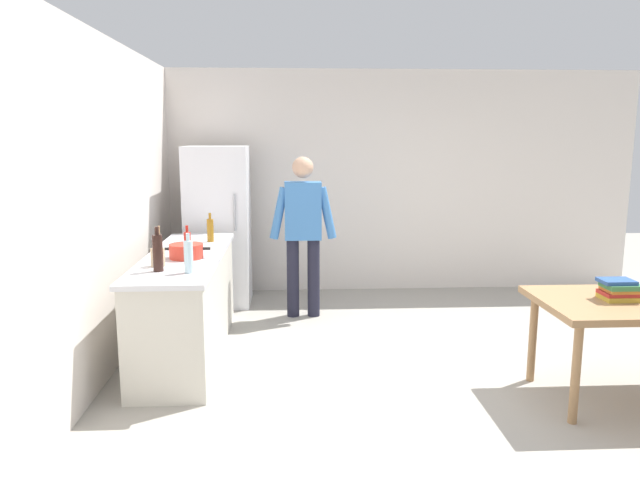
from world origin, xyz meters
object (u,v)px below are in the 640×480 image
Objects in this scene: bottle_water_clear at (189,256)px; book_stack at (619,290)px; cooking_pot at (186,251)px; person at (303,226)px; bottle_oil_amber at (210,230)px; utensil_jar at (158,256)px; refrigerator at (218,226)px; bottle_wine_dark at (158,252)px; dining_table at (637,310)px; bottle_sauce_red at (187,242)px.

book_stack is (3.10, -0.37, -0.20)m from bottle_water_clear.
bottle_water_clear is at bearing -78.40° from cooking_pot.
person is 1.01m from bottle_oil_amber.
book_stack is at bearing -6.82° from bottle_water_clear.
cooking_pot is 1.25× the size of utensil_jar.
bottle_wine_dark is (-0.18, -2.25, 0.15)m from refrigerator.
utensil_jar is 0.94× the size of bottle_wine_dark.
bottle_water_clear is 1.07× the size of bottle_oil_amber.
dining_table is at bearing -10.08° from utensil_jar.
refrigerator is at bearing 91.38° from bottle_water_clear.
bottle_oil_amber reaches higher than dining_table.
bottle_water_clear is 1.25× the size of bottle_sauce_red.
person is 4.25× the size of cooking_pot.
bottle_oil_amber is at bearing 79.72° from bottle_wine_dark.
book_stack is at bearing -28.57° from bottle_oil_amber.
person is at bearing 43.49° from bottle_sauce_red.
bottle_water_clear is (0.06, -2.32, 0.13)m from refrigerator.
cooking_pot is 1.18× the size of bottle_wine_dark.
cooking_pot reaches higher than book_stack.
person is 5.67× the size of bottle_water_clear.
bottle_wine_dark reaches higher than book_stack.
refrigerator is 1.06× the size of person.
bottle_oil_amber is 1.28m from bottle_wine_dark.
refrigerator is 5.62× the size of utensil_jar.
book_stack is (3.34, -0.44, -0.22)m from bottle_wine_dark.
utensil_jar reaches higher than book_stack.
utensil_jar reaches higher than bottle_oil_amber.
person is at bearing 56.29° from bottle_wine_dark.
bottle_oil_amber is at bearing 76.50° from bottle_sauce_red.
bottle_sauce_red is at bearing -103.50° from bottle_oil_amber.
dining_table is 4.12× the size of bottle_wine_dark.
bottle_oil_amber is (-0.91, -0.44, 0.04)m from person.
bottle_wine_dark is at bearing 172.70° from dining_table.
bottle_wine_dark is 3.38m from book_stack.
bottle_water_clear is (0.28, -0.25, 0.05)m from utensil_jar.
book_stack is (3.38, -0.62, -0.15)m from utensil_jar.
refrigerator reaches higher than cooking_pot.
refrigerator is at bearing 140.71° from dining_table.
refrigerator is 1.10m from person.
book_stack is at bearing -19.63° from bottle_sauce_red.
bottle_oil_amber is 3.55m from book_stack.
utensil_jar reaches higher than bottle_water_clear.
book_stack is (3.16, -2.69, -0.08)m from refrigerator.
utensil_jar is at bearing -104.02° from bottle_oil_amber.
person reaches higher than cooking_pot.
cooking_pot is 0.25m from bottle_sauce_red.
person is 5.00× the size of bottle_wine_dark.
bottle_water_clear is at bearing -15.91° from bottle_wine_dark.
bottle_water_clear reaches higher than bottle_sauce_red.
bottle_wine_dark is at bearing -105.05° from cooking_pot.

